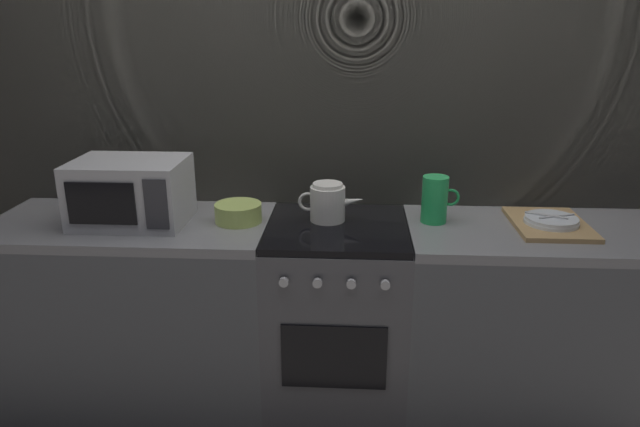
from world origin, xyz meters
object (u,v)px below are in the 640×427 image
at_px(microwave, 131,192).
at_px(pitcher, 435,199).
at_px(stove_unit, 336,320).
at_px(dish_pile, 550,223).
at_px(kettle, 328,202).
at_px(mixing_bowl, 238,213).

height_order(microwave, pitcher, microwave).
relative_size(stove_unit, dish_pile, 2.25).
bearing_deg(dish_pile, pitcher, 175.74).
xyz_separation_m(microwave, kettle, (0.83, 0.07, -0.05)).
bearing_deg(stove_unit, mixing_bowl, 177.26).
distance_m(kettle, pitcher, 0.45).
relative_size(kettle, mixing_bowl, 1.42).
distance_m(stove_unit, dish_pile, 1.00).
bearing_deg(pitcher, stove_unit, -170.42).
bearing_deg(stove_unit, pitcher, 9.58).
bearing_deg(mixing_bowl, dish_pile, 0.59).
xyz_separation_m(stove_unit, kettle, (-0.04, 0.06, 0.53)).
xyz_separation_m(microwave, dish_pile, (1.76, 0.04, -0.12)).
bearing_deg(dish_pile, stove_unit, -177.81).
height_order(stove_unit, mixing_bowl, mixing_bowl).
height_order(microwave, kettle, microwave).
relative_size(mixing_bowl, pitcher, 1.00).
xyz_separation_m(kettle, dish_pile, (0.93, -0.03, -0.06)).
xyz_separation_m(mixing_bowl, dish_pile, (1.31, 0.01, -0.02)).
height_order(kettle, mixing_bowl, kettle).
xyz_separation_m(kettle, pitcher, (0.45, 0.01, 0.02)).
xyz_separation_m(kettle, mixing_bowl, (-0.38, -0.04, -0.04)).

